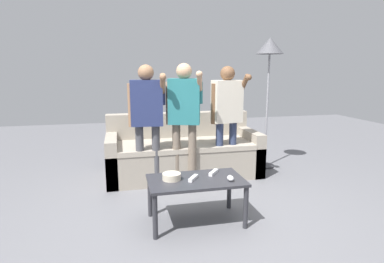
{
  "coord_description": "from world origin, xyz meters",
  "views": [
    {
      "loc": [
        -0.75,
        -2.6,
        1.39
      ],
      "look_at": [
        -0.02,
        0.53,
        0.76
      ],
      "focal_mm": 29.26,
      "sensor_mm": 36.0,
      "label": 1
    }
  ],
  "objects": [
    {
      "name": "ground_plane",
      "position": [
        0.0,
        0.0,
        0.0
      ],
      "size": [
        12.0,
        12.0,
        0.0
      ],
      "primitive_type": "plane",
      "color": "slate"
    },
    {
      "name": "couch",
      "position": [
        0.06,
        1.43,
        0.29
      ],
      "size": [
        2.0,
        0.86,
        0.8
      ],
      "color": "#9E9384",
      "rests_on": "ground"
    },
    {
      "name": "coffee_table",
      "position": [
        -0.1,
        0.03,
        0.36
      ],
      "size": [
        0.87,
        0.5,
        0.42
      ],
      "color": "#2D2D33",
      "rests_on": "ground"
    },
    {
      "name": "snack_bowl",
      "position": [
        -0.32,
        0.07,
        0.45
      ],
      "size": [
        0.17,
        0.17,
        0.06
      ],
      "primitive_type": "cylinder",
      "color": "beige",
      "rests_on": "coffee_table"
    },
    {
      "name": "game_remote_nunchuk",
      "position": [
        0.19,
        -0.08,
        0.44
      ],
      "size": [
        0.06,
        0.09,
        0.05
      ],
      "color": "white",
      "rests_on": "coffee_table"
    },
    {
      "name": "floor_lamp",
      "position": [
        1.29,
        1.47,
        1.61
      ],
      "size": [
        0.37,
        0.37,
        1.83
      ],
      "color": "#2D2D33",
      "rests_on": "ground"
    },
    {
      "name": "player_left",
      "position": [
        -0.45,
        1.0,
        0.92
      ],
      "size": [
        0.43,
        0.36,
        1.46
      ],
      "color": "#47474C",
      "rests_on": "ground"
    },
    {
      "name": "player_center",
      "position": [
        -0.01,
        0.97,
        0.93
      ],
      "size": [
        0.42,
        0.41,
        1.47
      ],
      "color": "#756656",
      "rests_on": "ground"
    },
    {
      "name": "player_right",
      "position": [
        0.55,
        1.06,
        0.91
      ],
      "size": [
        0.45,
        0.32,
        1.44
      ],
      "color": "#2D3856",
      "rests_on": "ground"
    },
    {
      "name": "game_remote_wand_near",
      "position": [
        -0.13,
        0.02,
        0.43
      ],
      "size": [
        0.12,
        0.15,
        0.03
      ],
      "color": "white",
      "rests_on": "coffee_table"
    },
    {
      "name": "game_remote_wand_far",
      "position": [
        0.1,
        0.13,
        0.43
      ],
      "size": [
        0.13,
        0.15,
        0.03
      ],
      "color": "white",
      "rests_on": "coffee_table"
    }
  ]
}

